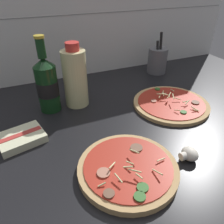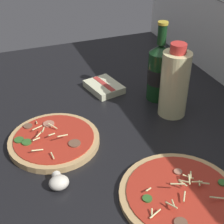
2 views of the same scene
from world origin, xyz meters
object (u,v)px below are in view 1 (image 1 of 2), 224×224
Objects in this scene: mushroom_left at (189,154)px; dish_towel at (21,138)px; beer_bottle at (47,84)px; oil_bottle at (75,78)px; pizza_far at (171,104)px; pizza_near at (128,168)px; utensil_crock at (157,60)px.

dish_towel is at bearing 147.34° from mushroom_left.
oil_bottle is (9.98, -0.07, 0.74)cm from beer_bottle.
beer_bottle is (-41.73, 15.60, 9.15)cm from pizza_far.
dish_towel is at bearing -127.41° from beer_bottle.
mushroom_left reaches higher than dish_towel.
mushroom_left is (18.81, -40.65, -8.97)cm from oil_bottle.
utensil_crock is at bearing 50.57° from pizza_near.
mushroom_left is 47.77cm from dish_towel.
pizza_near is 68.21cm from utensil_crock.
beer_bottle is 20.72cm from dish_towel.
mushroom_left is at bearing -115.51° from utensil_crock.
pizza_far is at bearing -114.01° from utensil_crock.
pizza_near is 0.96× the size of beer_bottle.
beer_bottle is 1.13× the size of oil_bottle.
pizza_near is 17.08cm from mushroom_left.
oil_bottle is 1.17× the size of utensil_crock.
oil_bottle is 47.65cm from utensil_crock.
oil_bottle is at bearing 153.93° from pizza_far.
pizza_near is at bearing -72.59° from beer_bottle.
utensil_crock reaches higher than dish_towel.
oil_bottle reaches higher than pizza_far.
mushroom_left is 0.35× the size of dish_towel.
utensil_crock reaches higher than mushroom_left.
pizza_far is at bearing -26.07° from oil_bottle.
oil_bottle is at bearing 34.79° from dish_towel.
pizza_near is at bearing -44.69° from dish_towel.
pizza_near reaches higher than dish_towel.
pizza_near is 4.96× the size of mushroom_left.
pizza_near is at bearing -143.00° from pizza_far.
beer_bottle reaches higher than oil_bottle.
utensil_crock is at bearing 17.87° from oil_bottle.
pizza_near is 1.08× the size of oil_bottle.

